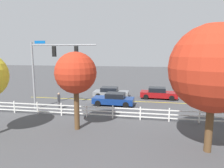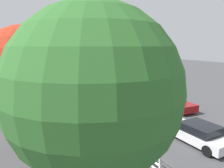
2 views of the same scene
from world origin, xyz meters
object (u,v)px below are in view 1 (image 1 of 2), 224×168
at_px(car_2, 114,99).
at_px(tree_2, 214,69).
at_px(car_3, 221,103).
at_px(car_1, 111,92).
at_px(pedestrian, 59,100).
at_px(tree_0, 76,73).
at_px(car_0, 158,93).

height_order(car_2, tree_2, tree_2).
bearing_deg(car_3, car_1, -16.97).
relative_size(pedestrian, tree_0, 0.29).
relative_size(car_0, car_2, 1.01).
height_order(car_0, tree_0, tree_0).
bearing_deg(car_2, car_0, -137.33).
relative_size(car_3, pedestrian, 2.53).
distance_m(pedestrian, tree_0, 6.83).
height_order(car_1, pedestrian, pedestrian).
height_order(car_1, tree_0, tree_0).
bearing_deg(pedestrian, tree_0, -83.06).
bearing_deg(car_3, car_0, -33.12).
bearing_deg(pedestrian, car_1, 26.49).
bearing_deg(tree_0, pedestrian, -52.88).
height_order(car_3, tree_2, tree_2).
bearing_deg(tree_0, tree_2, 167.00).
relative_size(car_1, tree_0, 0.78).
distance_m(car_3, tree_0, 14.94).
height_order(car_2, pedestrian, pedestrian).
xyz_separation_m(car_1, tree_2, (-8.06, 13.09, 4.17)).
relative_size(car_2, tree_0, 0.78).
bearing_deg(car_1, car_3, -17.80).
relative_size(car_0, car_3, 1.06).
height_order(car_0, car_1, car_0).
relative_size(car_0, tree_0, 0.79).
bearing_deg(pedestrian, tree_2, -59.16).
bearing_deg(car_2, car_1, -72.03).
relative_size(car_1, car_2, 1.00).
xyz_separation_m(car_2, pedestrian, (5.21, 2.43, 0.27)).
bearing_deg(pedestrian, car_3, -20.91).
relative_size(car_1, tree_2, 0.62).
relative_size(car_2, car_3, 1.05).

